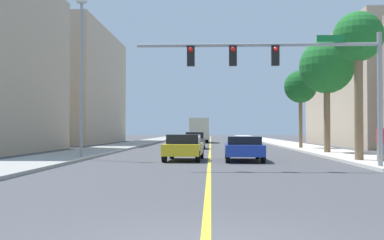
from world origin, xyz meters
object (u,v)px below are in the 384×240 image
car_yellow (184,147)px  delivery_truck (199,130)px  palm_far (301,87)px  car_blue (244,148)px  traffic_signal_mast (292,66)px  palm_mid (327,67)px  car_gray (194,140)px  pedestrian (380,142)px  palm_near (358,41)px  street_lamp (81,70)px

car_yellow → delivery_truck: size_ratio=0.48×
palm_far → car_blue: palm_far is taller
car_blue → car_yellow: 3.18m
traffic_signal_mast → car_yellow: bearing=131.3°
car_yellow → delivery_truck: 35.47m
palm_mid → delivery_truck: 30.59m
car_gray → pedestrian: pedestrian is taller
palm_mid → delivery_truck: palm_mid is taller
palm_far → palm_near: bearing=-90.7°
traffic_signal_mast → car_gray: traffic_signal_mast is taller
palm_far → pedestrian: 17.65m
palm_near → palm_mid: size_ratio=0.98×
car_gray → pedestrian: size_ratio=2.38×
palm_mid → traffic_signal_mast: bearing=-110.0°
palm_far → delivery_truck: size_ratio=0.73×
car_blue → car_gray: car_gray is taller
palm_near → delivery_truck: bearing=103.6°
car_blue → street_lamp: bearing=174.8°
palm_near → car_yellow: 10.40m
street_lamp → delivery_truck: bearing=80.8°
street_lamp → palm_far: street_lamp is taller
delivery_truck → palm_far: bearing=-68.3°
street_lamp → delivery_truck: (5.63, 34.70, -3.33)m
palm_mid → car_blue: bearing=-131.2°
car_blue → car_gray: (-3.17, 16.08, 0.05)m
palm_mid → delivery_truck: bearing=107.9°
traffic_signal_mast → delivery_truck: bearing=96.9°
traffic_signal_mast → palm_far: (4.17, 20.14, 0.95)m
car_yellow → car_gray: (0.00, 15.83, 0.02)m
car_blue → delivery_truck: delivery_truck is taller
car_gray → delivery_truck: size_ratio=0.47×
traffic_signal_mast → palm_near: 5.96m
palm_near → pedestrian: palm_near is taller
traffic_signal_mast → pedestrian: size_ratio=5.69×
car_blue → palm_near: bearing=-10.5°
car_gray → delivery_truck: delivery_truck is taller
delivery_truck → traffic_signal_mast: bearing=-85.1°
car_blue → car_gray: bearing=102.4°
traffic_signal_mast → street_lamp: street_lamp is taller
traffic_signal_mast → palm_mid: 12.96m
palm_mid → delivery_truck: size_ratio=0.85×
street_lamp → palm_near: 14.76m
car_yellow → car_blue: bearing=-2.3°
palm_near → car_gray: palm_near is taller
palm_far → car_gray: (-8.98, 1.15, -4.48)m
car_gray → pedestrian: bearing=-65.5°
palm_near → palm_far: size_ratio=1.14×
palm_mid → car_yellow: 12.44m
traffic_signal_mast → delivery_truck: size_ratio=1.13×
palm_mid → street_lamp: bearing=-158.6°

